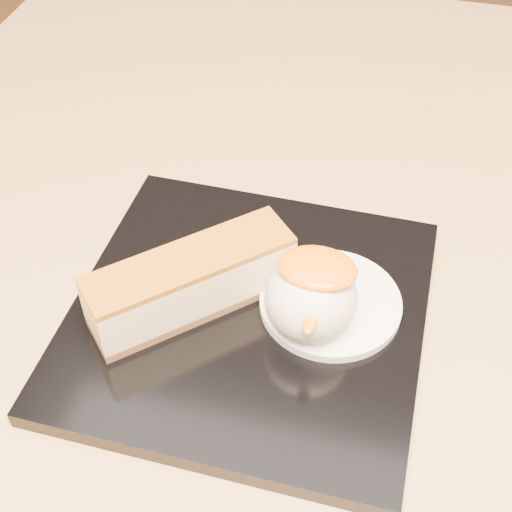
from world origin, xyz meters
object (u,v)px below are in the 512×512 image
(dessert_plate, at_px, (248,315))
(ice_cream_scoop, at_px, (311,298))
(table, at_px, (331,365))
(cheesecake, at_px, (191,282))

(dessert_plate, xyz_separation_m, ice_cream_scoop, (0.04, -0.01, 0.03))
(ice_cream_scoop, bearing_deg, dessert_plate, 172.87)
(table, height_order, cheesecake, cheesecake)
(dessert_plate, xyz_separation_m, cheesecake, (-0.04, -0.00, 0.03))
(table, bearing_deg, cheesecake, -131.38)
(cheesecake, bearing_deg, ice_cream_scoop, -43.38)
(table, distance_m, cheesecake, 0.23)
(cheesecake, xyz_separation_m, ice_cream_scoop, (0.07, -0.00, 0.01))
(table, height_order, ice_cream_scoop, ice_cream_scoop)
(dessert_plate, distance_m, cheesecake, 0.04)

